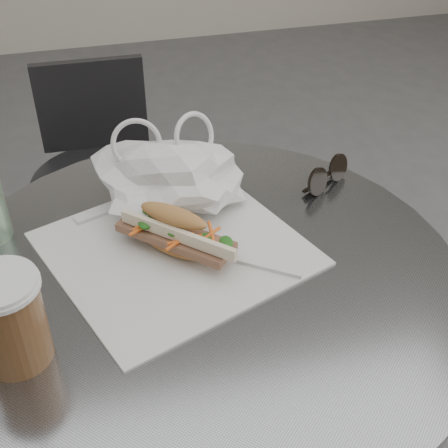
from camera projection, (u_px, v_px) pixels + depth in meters
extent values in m
cylinder|color=slate|center=(204.00, 430.00, 1.11)|extent=(0.08, 0.08, 0.71)
cylinder|color=slate|center=(199.00, 281.00, 0.89)|extent=(0.76, 0.76, 0.02)
cylinder|color=#2C2C2E|center=(119.00, 299.00, 1.88)|extent=(0.33, 0.33, 0.02)
cylinder|color=#2C2C2E|center=(112.00, 246.00, 1.75)|extent=(0.06, 0.06, 0.43)
cylinder|color=#2C2C2E|center=(102.00, 182.00, 1.62)|extent=(0.37, 0.37, 0.02)
cube|color=#2C2C2E|center=(92.00, 105.00, 1.67)|extent=(0.29, 0.03, 0.25)
cube|color=white|center=(175.00, 249.00, 0.93)|extent=(0.44, 0.43, 0.00)
ellipsoid|color=#AE6D42|center=(176.00, 246.00, 0.91)|extent=(0.21, 0.21, 0.02)
cube|color=brown|center=(175.00, 236.00, 0.90)|extent=(0.16, 0.16, 0.01)
ellipsoid|color=#AE6D42|center=(174.00, 219.00, 0.89)|extent=(0.21, 0.21, 0.04)
cylinder|color=brown|center=(10.00, 323.00, 0.73)|extent=(0.08, 0.08, 0.11)
cylinder|color=black|center=(318.00, 182.00, 1.03)|extent=(0.05, 0.04, 0.05)
cylinder|color=black|center=(338.00, 168.00, 1.07)|extent=(0.05, 0.04, 0.05)
cube|color=black|center=(328.00, 177.00, 1.05)|extent=(0.02, 0.01, 0.00)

